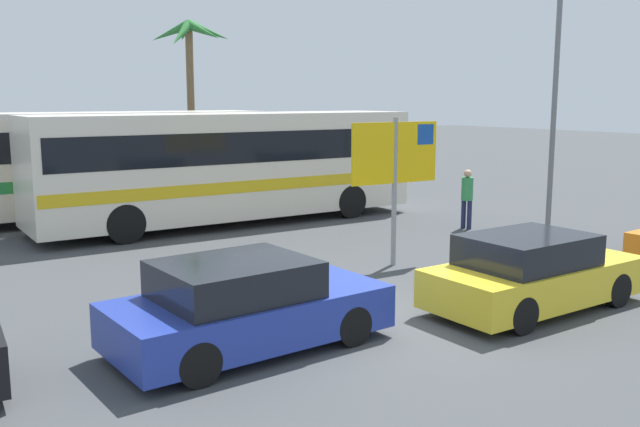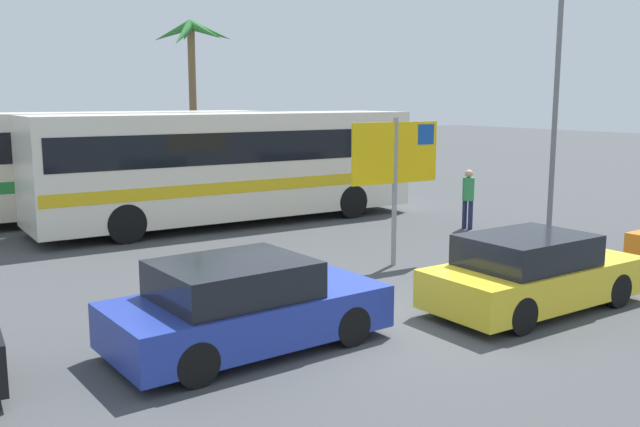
% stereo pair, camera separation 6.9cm
% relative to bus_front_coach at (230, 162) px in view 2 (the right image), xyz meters
% --- Properties ---
extents(ground, '(120.00, 120.00, 0.00)m').
position_rel_bus_front_coach_xyz_m(ground, '(-1.96, -9.53, -1.78)').
color(ground, '#424447').
extents(bus_front_coach, '(11.17, 2.64, 3.17)m').
position_rel_bus_front_coach_xyz_m(bus_front_coach, '(0.00, 0.00, 0.00)').
color(bus_front_coach, silver).
rests_on(bus_front_coach, ground).
extents(bus_rear_coach, '(11.17, 2.64, 3.17)m').
position_rel_bus_front_coach_xyz_m(bus_rear_coach, '(-3.22, 3.22, 0.00)').
color(bus_rear_coach, silver).
rests_on(bus_rear_coach, ground).
extents(ferry_sign, '(2.20, 0.14, 3.20)m').
position_rel_bus_front_coach_xyz_m(ferry_sign, '(0.75, -6.63, 0.54)').
color(ferry_sign, gray).
rests_on(ferry_sign, ground).
extents(car_blue, '(4.13, 2.07, 1.32)m').
position_rel_bus_front_coach_xyz_m(car_blue, '(-4.34, -9.43, -1.15)').
color(car_blue, '#23389E').
rests_on(car_blue, ground).
extents(car_yellow, '(4.10, 1.78, 1.32)m').
position_rel_bus_front_coach_xyz_m(car_yellow, '(0.67, -10.43, -1.15)').
color(car_yellow, yellow).
rests_on(car_yellow, ground).
extents(pedestrian_crossing_lot, '(0.32, 0.32, 1.66)m').
position_rel_bus_front_coach_xyz_m(pedestrian_crossing_lot, '(5.11, -4.42, -0.81)').
color(pedestrian_crossing_lot, '#1E2347').
rests_on(pedestrian_crossing_lot, ground).
extents(lamp_post_left_side, '(0.56, 0.20, 6.62)m').
position_rel_bus_front_coach_xyz_m(lamp_post_left_side, '(6.57, -6.03, 1.85)').
color(lamp_post_left_side, slate).
rests_on(lamp_post_left_side, ground).
extents(palm_tree_inland, '(3.21, 3.56, 6.90)m').
position_rel_bus_front_coach_xyz_m(palm_tree_inland, '(3.34, 10.49, 3.73)').
color(palm_tree_inland, brown).
rests_on(palm_tree_inland, ground).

